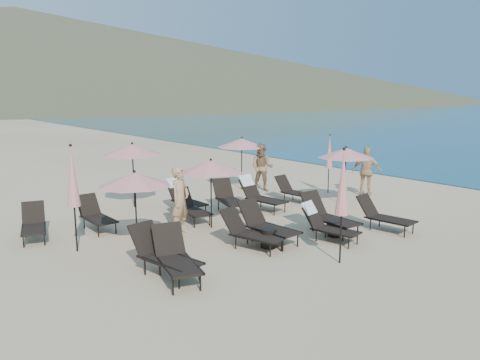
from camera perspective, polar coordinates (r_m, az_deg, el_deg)
ground at (r=12.97m, az=9.53°, el=-6.99°), size 800.00×800.00×0.00m
volcanic_headland at (r=322.07m, az=-23.52°, el=13.49°), size 690.00×690.00×55.00m
lounger_0 at (r=10.05m, az=-7.90°, el=-9.22°), size 1.10×1.89×1.02m
lounger_1 at (r=10.29m, az=-9.40°, el=-8.78°), size 1.01×1.88×1.03m
lounger_2 at (r=12.38m, az=3.26°, el=-5.37°), size 0.84×1.84×1.03m
lounger_3 at (r=12.65m, az=10.42°, el=-5.25°), size 0.89×1.65×0.98m
lounger_4 at (r=13.46m, az=10.63°, el=-4.21°), size 0.75×1.85×1.05m
lounger_5 at (r=14.02m, az=17.09°, el=-4.11°), size 0.85×1.72×0.95m
lounger_6 at (r=13.79m, az=-23.87°, el=-4.87°), size 0.97×1.67×0.90m
lounger_7 at (r=14.11m, az=-17.20°, el=-4.05°), size 0.68×1.65×0.94m
lounger_8 at (r=14.46m, az=-6.13°, el=-3.27°), size 0.74×1.69×0.95m
lounger_9 at (r=15.67m, az=-6.82°, el=-2.00°), size 0.68×1.71×1.05m
lounger_10 at (r=15.84m, az=2.34°, el=-1.70°), size 0.88×1.86×1.11m
lounger_11 at (r=17.09m, az=6.58°, el=-1.25°), size 0.76×1.62×0.90m
lounger_12 at (r=11.84m, az=1.20°, el=-6.27°), size 1.08×1.76×0.95m
lounger_13 at (r=15.60m, az=-1.39°, el=-2.13°), size 1.08×1.85×1.00m
umbrella_open_0 at (r=11.87m, az=-12.72°, el=0.09°), size 1.86×1.86×2.00m
umbrella_open_1 at (r=13.40m, az=-3.58°, el=1.64°), size 1.90×1.90×2.05m
umbrella_open_2 at (r=16.62m, az=12.80°, el=3.23°), size 1.95×1.95×2.10m
umbrella_open_3 at (r=16.31m, az=-12.99°, el=3.60°), size 2.10×2.10×2.26m
umbrella_open_4 at (r=19.00m, az=0.21°, el=4.54°), size 2.02×2.02×2.17m
umbrella_closed_0 at (r=10.73m, az=12.42°, el=-0.43°), size 0.31×0.31×2.68m
umbrella_closed_1 at (r=18.62m, az=10.84°, el=3.34°), size 0.27×0.27×2.34m
umbrella_closed_2 at (r=11.99m, az=-19.75°, el=0.30°), size 0.31×0.31×2.68m
side_table_0 at (r=12.00m, az=3.50°, el=-7.07°), size 0.41×0.41×0.48m
side_table_1 at (r=13.14m, az=11.40°, el=-5.84°), size 0.36×0.36×0.43m
beachgoer_a at (r=13.05m, az=-7.31°, el=-2.48°), size 0.83×0.72×1.90m
beachgoer_b at (r=18.79m, az=2.70°, el=1.53°), size 1.14×1.19×1.93m
beachgoer_c at (r=18.60m, az=15.20°, el=1.04°), size 0.92×1.20×1.90m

